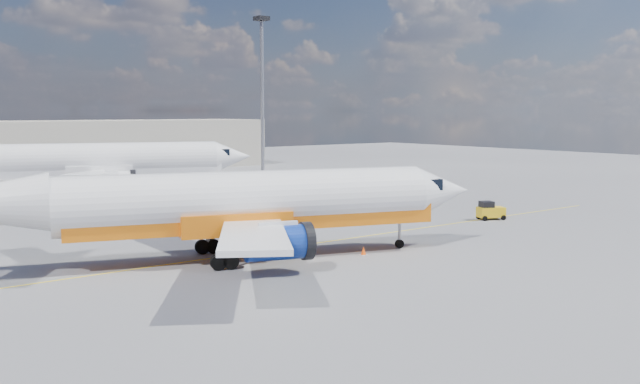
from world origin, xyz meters
TOP-DOWN VIEW (x-y plane):
  - ground at (0.00, 0.00)m, footprint 240.00×240.00m
  - taxi_line at (0.00, 3.00)m, footprint 70.00×0.15m
  - terminal_main at (5.00, 75.00)m, footprint 70.00×14.00m
  - main_jet at (-6.44, 1.67)m, footprint 36.03×27.38m
  - second_jet at (0.52, 42.85)m, footprint 36.88×27.94m
  - gse_tug at (20.41, 2.53)m, footprint 2.61×2.20m
  - traffic_cone at (1.30, -2.33)m, footprint 0.41×0.41m
  - floodlight_mast at (19.60, 37.61)m, footprint 1.54×1.54m

SIDE VIEW (x-z plane):
  - ground at x=0.00m, z-range 0.00..0.00m
  - taxi_line at x=0.00m, z-range 0.00..0.01m
  - traffic_cone at x=1.30m, z-range -0.01..0.57m
  - gse_tug at x=20.41m, z-range -0.04..1.59m
  - main_jet at x=-6.44m, z-range -1.82..9.11m
  - second_jet at x=0.52m, z-range -1.87..9.37m
  - terminal_main at x=5.00m, z-range 0.00..8.00m
  - floodlight_mast at x=19.60m, z-range 2.09..23.16m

